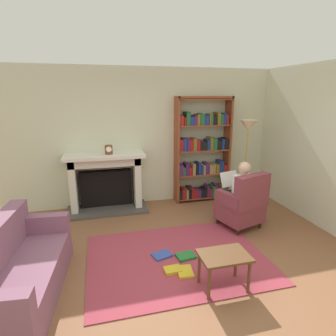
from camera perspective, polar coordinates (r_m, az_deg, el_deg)
ground at (r=3.79m, az=3.19°, el=-20.38°), size 14.00×14.00×0.00m
back_wall at (r=5.64m, az=-4.38°, el=6.31°), size 5.60×0.10×2.70m
side_wall_right at (r=5.59m, az=26.19°, el=4.75°), size 0.10×5.20×2.70m
area_rug at (r=4.02m, az=1.86°, el=-17.94°), size 2.40×1.80×0.01m
fireplace at (r=5.48m, az=-12.62°, el=-2.42°), size 1.51×0.64×1.12m
mantel_clock at (r=5.24m, az=-12.05°, el=3.70°), size 0.14×0.14×0.17m
bookshelf at (r=5.79m, az=7.06°, el=3.32°), size 1.14×0.32×2.15m
armchair_reading at (r=4.81m, az=15.08°, el=-7.13°), size 0.79×0.78×0.97m
seated_reader at (r=4.82m, az=14.23°, el=-4.54°), size 0.47×0.59×1.14m
sofa_floral at (r=3.60m, az=-28.43°, el=-18.30°), size 0.88×1.76×0.85m
side_table at (r=3.38m, az=11.40°, el=-17.96°), size 0.56×0.39×0.44m
scattered_books at (r=3.90m, az=1.87°, el=-18.75°), size 0.60×0.70×0.04m
floor_lamp at (r=5.51m, az=16.04°, el=6.73°), size 0.32×0.32×1.72m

